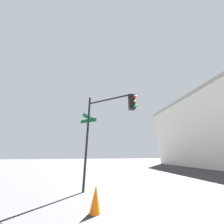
% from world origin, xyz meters
% --- Properties ---
extents(traffic_signal_near, '(2.19, 2.77, 5.03)m').
position_xyz_m(traffic_signal_near, '(-6.72, -5.76, 3.55)').
color(traffic_signal_near, black).
rests_on(traffic_signal_near, ground_plane).
extents(traffic_cone, '(0.36, 0.36, 0.75)m').
position_xyz_m(traffic_cone, '(-5.25, -6.34, 0.37)').
color(traffic_cone, orange).
rests_on(traffic_cone, ground_plane).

